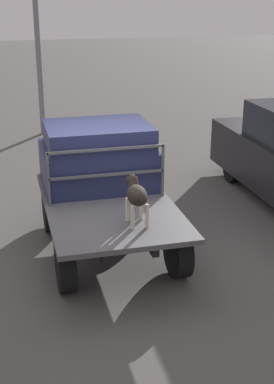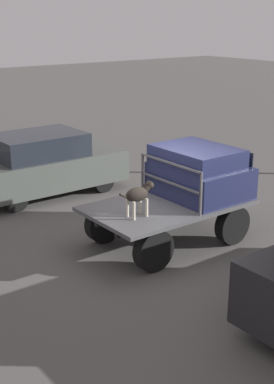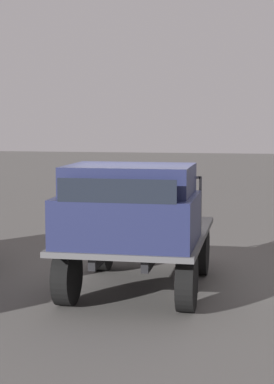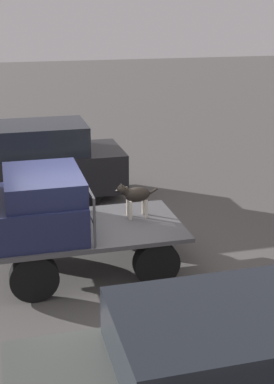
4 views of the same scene
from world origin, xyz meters
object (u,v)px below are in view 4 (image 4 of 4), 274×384
Objects in this scene: flatbed_truck at (88,239)px; parked_pickup_far at (22,164)px; parked_sedan at (205,381)px; dog at (134,195)px.

parked_pickup_far is (0.97, -4.18, 0.34)m from flatbed_truck.
parked_sedan is 8.82m from parked_pickup_far.
dog is 0.20× the size of parked_sedan.
dog is (-0.94, -0.23, 0.71)m from flatbed_truck.
dog is 4.41m from parked_pickup_far.
parked_pickup_far is at bearing -76.98° from flatbed_truck.
flatbed_truck is 0.66× the size of parked_pickup_far.
parked_sedan is (0.41, 4.73, -0.49)m from dog.
parked_pickup_far reaches higher than dog.
flatbed_truck is 1.20m from dog.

